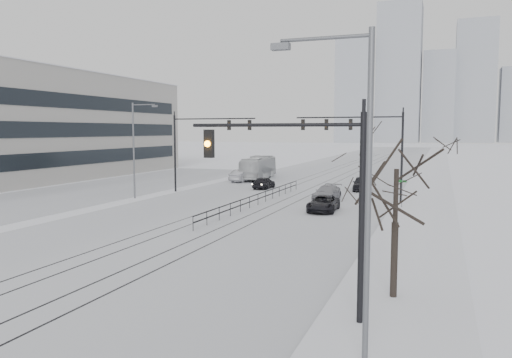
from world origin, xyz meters
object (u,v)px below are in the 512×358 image
Objects in this scene: sedan_nb_right at (327,193)px; sedan_sb_inner at (264,183)px; sedan_nb_front at (323,204)px; traffic_mast_near at (313,187)px; sedan_nb_far at (362,184)px; box_truck at (258,168)px; bare_tree at (396,183)px; sedan_sb_outer at (243,176)px.

sedan_sb_inner is at bearing 146.89° from sedan_nb_right.
sedan_nb_front is 6.75m from sedan_nb_right.
traffic_mast_near is 37.96m from sedan_nb_far.
sedan_nb_far reaches higher than sedan_nb_front.
box_truck reaches higher than sedan_sb_inner.
bare_tree is 1.35× the size of sedan_nb_front.
box_truck reaches higher than sedan_nb_far.
sedan_sb_inner is at bearing 136.96° from sedan_sb_outer.
sedan_nb_front is 0.99× the size of sedan_nb_right.
box_truck is at bearing 144.62° from sedan_nb_far.
sedan_nb_front is 15.03m from sedan_nb_far.
bare_tree reaches higher than sedan_nb_front.
sedan_sb_inner is 0.87× the size of sedan_nb_far.
traffic_mast_near reaches higher than sedan_nb_right.
traffic_mast_near is at bearing -80.28° from sedan_nb_front.
sedan_nb_right is 20.91m from box_truck.
traffic_mast_near is 1.51× the size of sedan_sb_outer.
bare_tree is 47.72m from box_truck.
sedan_sb_inner is 0.36× the size of box_truck.
bare_tree is 1.57× the size of sedan_sb_inner.
sedan_sb_outer is (-21.74, 38.81, -3.72)m from bare_tree.
sedan_nb_front is at bearing 110.05° from bare_tree.
sedan_sb_inner is 10.63m from sedan_nb_right.
sedan_nb_right is (8.48, -6.40, 0.00)m from sedan_sb_inner.
sedan_nb_far is 0.42× the size of box_truck.
sedan_sb_inner is 0.84× the size of sedan_sb_outer.
sedan_sb_outer reaches higher than sedan_sb_inner.
sedan_sb_inner is (-14.37, 35.60, -3.90)m from traffic_mast_near.
box_truck reaches higher than sedan_nb_front.
bare_tree is 0.57× the size of box_truck.
bare_tree reaches higher than sedan_sb_inner.
bare_tree is at bearing 109.58° from box_truck.
sedan_sb_outer is at bearing 74.39° from box_truck.
traffic_mast_near is at bearing 105.52° from box_truck.
traffic_mast_near is 46.22m from sedan_sb_outer.
bare_tree is at bearing -72.05° from sedan_nb_front.
bare_tree is 36.86m from sedan_sb_inner.
box_truck is (-12.83, 16.49, 0.83)m from sedan_nb_right.
sedan_sb_outer is 24.17m from sedan_nb_front.
bare_tree is at bearing 118.64° from sedan_sb_inner.
sedan_nb_front is 27.06m from box_truck.
sedan_nb_front is (9.65, -13.05, -0.03)m from sedan_sb_inner.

